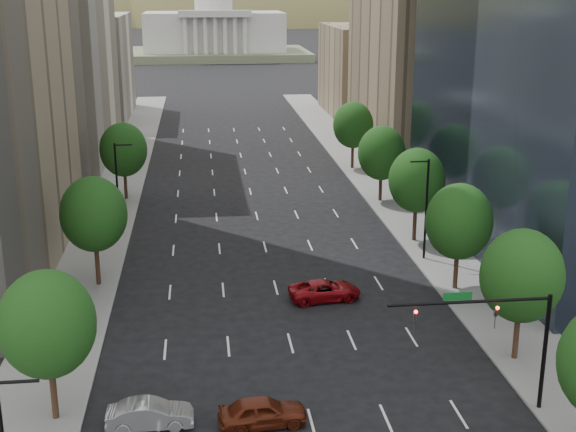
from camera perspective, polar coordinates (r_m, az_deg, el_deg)
name	(u,v)px	position (r m, az deg, el deg)	size (l,w,h in m)	color
sidewalk_left	(92,253)	(71.63, -14.17, -2.62)	(6.00, 200.00, 0.15)	slate
sidewalk_right	(429,240)	(74.00, 10.35, -1.75)	(6.00, 200.00, 0.15)	slate
midrise_cream_left	(51,28)	(111.93, -16.99, 13.10)	(14.00, 30.00, 35.00)	beige
filler_left	(88,67)	(145.09, -14.46, 10.58)	(14.00, 26.00, 18.00)	beige
parking_tan_right	(419,45)	(111.66, 9.58, 12.29)	(14.00, 30.00, 30.00)	#8C7759
filler_right	(367,71)	(144.18, 5.83, 10.58)	(14.00, 26.00, 16.00)	#8C7759
tree_right_1	(522,276)	(50.41, 16.80, -4.23)	(5.20, 5.20, 8.75)	#382316
tree_right_2	(459,222)	(61.03, 12.46, -0.41)	(5.20, 5.20, 8.61)	#382316
tree_right_3	(417,180)	(71.97, 9.44, 2.60)	(5.20, 5.20, 8.89)	#382316
tree_right_4	(382,153)	(85.26, 6.89, 4.61)	(5.20, 5.20, 8.46)	#382316
tree_right_5	(353,125)	(100.55, 4.81, 6.67)	(5.20, 5.20, 8.75)	#382316
tree_left_0	(47,324)	(43.60, -17.27, -7.61)	(5.20, 5.20, 8.75)	#382316
tree_left_1	(94,214)	(62.10, -14.08, 0.12)	(5.20, 5.20, 8.97)	#382316
tree_left_2	(123,150)	(87.26, -12.00, 4.78)	(5.20, 5.20, 8.68)	#382316
streetlight_rn	(426,206)	(67.45, 10.08, 0.69)	(1.70, 0.20, 9.00)	black
streetlight_ln	(118,186)	(74.78, -12.39, 2.14)	(1.70, 0.20, 9.00)	black
traffic_signal	(504,328)	(44.23, 15.58, -7.92)	(9.12, 0.40, 7.38)	black
capitol	(214,31)	(257.26, -5.44, 13.37)	(60.00, 40.00, 35.20)	#596647
foothills	(250,66)	(610.85, -2.79, 10.94)	(720.00, 413.00, 263.00)	olive
car_maroon	(263,412)	(43.48, -1.88, -14.19)	(1.94, 4.83, 1.65)	#541D0E
car_silver	(150,414)	(43.98, -10.11, -14.16)	(1.63, 4.69, 1.54)	gray
car_red_far	(325,290)	(59.35, 2.72, -5.47)	(2.53, 5.50, 1.53)	maroon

